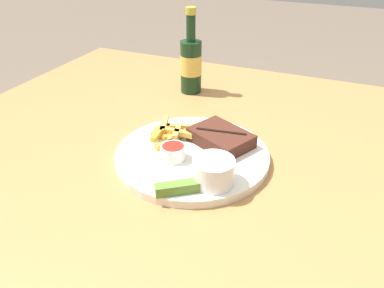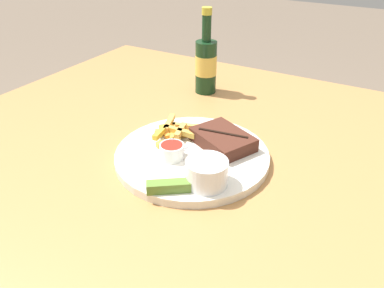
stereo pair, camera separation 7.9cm
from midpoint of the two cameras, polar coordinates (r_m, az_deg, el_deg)
name	(u,v)px [view 1 (the left image)]	position (r m, az deg, el deg)	size (l,w,h in m)	color
dining_table	(192,185)	(0.85, -2.67, -6.32)	(1.32, 1.21, 0.74)	#A87542
dinner_plate	(192,156)	(0.80, -2.81, -1.85)	(0.33, 0.33, 0.02)	silver
steak_portion	(221,138)	(0.82, 1.68, 0.91)	(0.16, 0.14, 0.03)	#472319
fries_pile	(172,132)	(0.86, -5.73, 1.72)	(0.13, 0.13, 0.02)	orange
coleslaw_cup	(214,170)	(0.69, 0.07, -4.11)	(0.08, 0.08, 0.05)	white
dipping_sauce_cup	(173,152)	(0.77, -5.82, -1.29)	(0.05, 0.05, 0.03)	silver
pickle_spear	(177,188)	(0.68, -5.59, -6.78)	(0.08, 0.07, 0.02)	#567A2D
fork_utensil	(160,139)	(0.85, -7.57, 0.62)	(0.13, 0.04, 0.00)	#B7B7BC
beer_bottle	(191,63)	(1.11, -2.25, 12.13)	(0.06, 0.06, 0.24)	#143319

